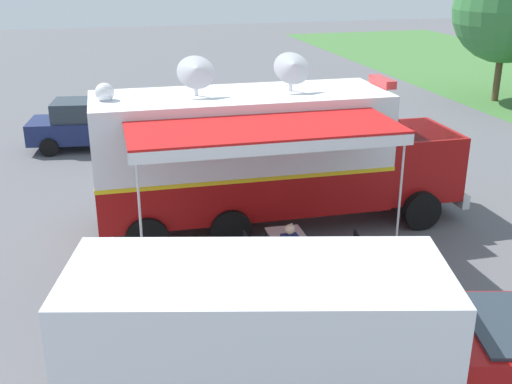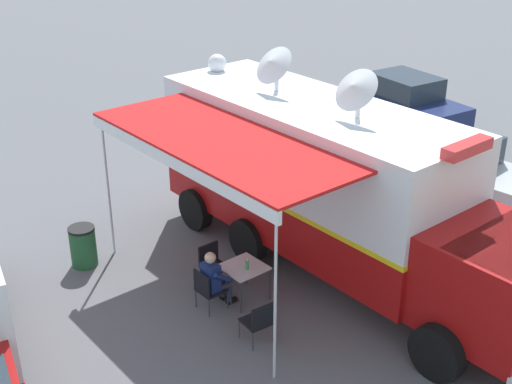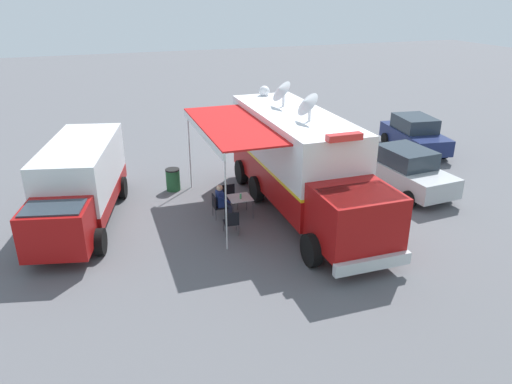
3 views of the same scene
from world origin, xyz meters
name	(u,v)px [view 2 (image 2 of 3)]	position (x,y,z in m)	size (l,w,h in m)	color
ground_plane	(306,251)	(0.00, 0.00, 0.00)	(100.00, 100.00, 0.00)	#5B5B60
lot_stripe	(432,251)	(-2.15, 1.87, 0.00)	(0.12, 4.80, 0.01)	silver
command_truck	(333,184)	(0.05, 0.75, 1.95)	(4.95, 9.53, 4.53)	#9E0F0F
folding_table	(243,269)	(2.26, 0.50, 0.67)	(0.81, 0.81, 0.73)	silver
water_bottle	(247,265)	(2.27, 0.63, 0.83)	(0.07, 0.07, 0.22)	#3F9959
folding_chair_at_table	(207,288)	(3.06, 0.36, 0.51)	(0.49, 0.49, 0.87)	black
folding_chair_beside_table	(212,261)	(2.39, -0.35, 0.51)	(0.49, 0.49, 0.87)	black
folding_chair_spare_by_truck	(259,320)	(2.98, 1.81, 0.51)	(0.53, 0.53, 0.87)	black
seated_responder	(215,278)	(2.87, 0.37, 0.65)	(0.67, 0.56, 1.25)	navy
trash_bin	(83,246)	(4.05, -2.74, 0.46)	(0.57, 0.57, 0.91)	#235B33
car_behind_truck	(453,168)	(-4.78, 0.50, 0.88)	(2.22, 4.30, 1.76)	#B2B5BA
car_far_corner	(406,102)	(-8.31, -3.75, 0.88)	(2.47, 4.42, 1.76)	navy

